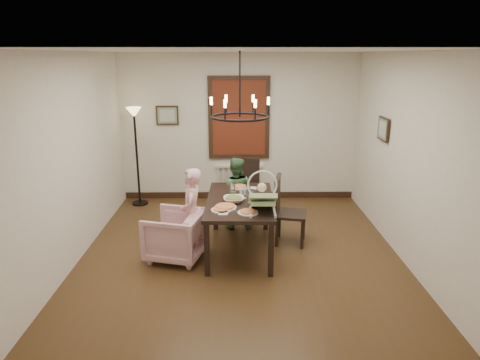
{
  "coord_description": "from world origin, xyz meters",
  "views": [
    {
      "loc": [
        -0.06,
        -5.6,
        2.75
      ],
      "look_at": [
        -0.0,
        0.18,
        1.05
      ],
      "focal_mm": 32.0,
      "sensor_mm": 36.0,
      "label": 1
    }
  ],
  "objects_px": {
    "elderly_woman": "(192,221)",
    "seated_man": "(235,199)",
    "dining_table": "(240,205)",
    "chair_far": "(244,189)",
    "armchair": "(175,235)",
    "drinking_glass": "(251,195)",
    "baby_bouncer": "(262,198)",
    "floor_lamp": "(137,158)",
    "chair_right": "(291,210)"
  },
  "relations": [
    {
      "from": "dining_table",
      "to": "drinking_glass",
      "type": "relative_size",
      "value": 11.27
    },
    {
      "from": "drinking_glass",
      "to": "armchair",
      "type": "bearing_deg",
      "value": -167.16
    },
    {
      "from": "chair_right",
      "to": "seated_man",
      "type": "xyz_separation_m",
      "value": [
        -0.83,
        0.6,
        -0.03
      ]
    },
    {
      "from": "drinking_glass",
      "to": "seated_man",
      "type": "bearing_deg",
      "value": 104.93
    },
    {
      "from": "chair_far",
      "to": "drinking_glass",
      "type": "distance_m",
      "value": 1.32
    },
    {
      "from": "dining_table",
      "to": "floor_lamp",
      "type": "distance_m",
      "value": 2.78
    },
    {
      "from": "elderly_woman",
      "to": "seated_man",
      "type": "xyz_separation_m",
      "value": [
        0.61,
        1.03,
        -0.04
      ]
    },
    {
      "from": "dining_table",
      "to": "chair_far",
      "type": "distance_m",
      "value": 1.28
    },
    {
      "from": "armchair",
      "to": "drinking_glass",
      "type": "height_order",
      "value": "drinking_glass"
    },
    {
      "from": "chair_far",
      "to": "armchair",
      "type": "bearing_deg",
      "value": -108.48
    },
    {
      "from": "chair_far",
      "to": "drinking_glass",
      "type": "xyz_separation_m",
      "value": [
        0.08,
        -1.27,
        0.33
      ]
    },
    {
      "from": "dining_table",
      "to": "chair_far",
      "type": "xyz_separation_m",
      "value": [
        0.08,
        1.26,
        -0.17
      ]
    },
    {
      "from": "seated_man",
      "to": "drinking_glass",
      "type": "xyz_separation_m",
      "value": [
        0.23,
        -0.85,
        0.36
      ]
    },
    {
      "from": "chair_right",
      "to": "elderly_woman",
      "type": "xyz_separation_m",
      "value": [
        -1.44,
        -0.44,
        0.01
      ]
    },
    {
      "from": "chair_right",
      "to": "armchair",
      "type": "bearing_deg",
      "value": 118.4
    },
    {
      "from": "elderly_woman",
      "to": "seated_man",
      "type": "distance_m",
      "value": 1.2
    },
    {
      "from": "dining_table",
      "to": "elderly_woman",
      "type": "relative_size",
      "value": 1.59
    },
    {
      "from": "armchair",
      "to": "drinking_glass",
      "type": "xyz_separation_m",
      "value": [
        1.06,
        0.24,
        0.51
      ]
    },
    {
      "from": "chair_far",
      "to": "baby_bouncer",
      "type": "relative_size",
      "value": 1.85
    },
    {
      "from": "elderly_woman",
      "to": "seated_man",
      "type": "relative_size",
      "value": 1.08
    },
    {
      "from": "baby_bouncer",
      "to": "dining_table",
      "type": "bearing_deg",
      "value": 122.24
    },
    {
      "from": "chair_right",
      "to": "seated_man",
      "type": "distance_m",
      "value": 1.02
    },
    {
      "from": "armchair",
      "to": "floor_lamp",
      "type": "xyz_separation_m",
      "value": [
        -0.99,
        2.27,
        0.56
      ]
    },
    {
      "from": "elderly_woman",
      "to": "floor_lamp",
      "type": "distance_m",
      "value": 2.55
    },
    {
      "from": "seated_man",
      "to": "baby_bouncer",
      "type": "bearing_deg",
      "value": 108.38
    },
    {
      "from": "baby_bouncer",
      "to": "chair_right",
      "type": "bearing_deg",
      "value": 57.08
    },
    {
      "from": "floor_lamp",
      "to": "dining_table",
      "type": "bearing_deg",
      "value": -46.84
    },
    {
      "from": "seated_man",
      "to": "floor_lamp",
      "type": "xyz_separation_m",
      "value": [
        -1.83,
        1.18,
        0.41
      ]
    },
    {
      "from": "dining_table",
      "to": "floor_lamp",
      "type": "xyz_separation_m",
      "value": [
        -1.89,
        2.02,
        0.21
      ]
    },
    {
      "from": "chair_far",
      "to": "chair_right",
      "type": "relative_size",
      "value": 1.01
    },
    {
      "from": "armchair",
      "to": "seated_man",
      "type": "height_order",
      "value": "seated_man"
    },
    {
      "from": "floor_lamp",
      "to": "elderly_woman",
      "type": "bearing_deg",
      "value": -61.07
    },
    {
      "from": "dining_table",
      "to": "chair_right",
      "type": "xyz_separation_m",
      "value": [
        0.77,
        0.24,
        -0.17
      ]
    },
    {
      "from": "chair_far",
      "to": "elderly_woman",
      "type": "relative_size",
      "value": 0.99
    },
    {
      "from": "elderly_woman",
      "to": "drinking_glass",
      "type": "bearing_deg",
      "value": 101.99
    },
    {
      "from": "armchair",
      "to": "seated_man",
      "type": "xyz_separation_m",
      "value": [
        0.84,
        1.09,
        0.15
      ]
    },
    {
      "from": "elderly_woman",
      "to": "drinking_glass",
      "type": "distance_m",
      "value": 0.91
    },
    {
      "from": "armchair",
      "to": "floor_lamp",
      "type": "height_order",
      "value": "floor_lamp"
    },
    {
      "from": "armchair",
      "to": "floor_lamp",
      "type": "distance_m",
      "value": 2.54
    },
    {
      "from": "armchair",
      "to": "dining_table",
      "type": "bearing_deg",
      "value": 119.95
    },
    {
      "from": "baby_bouncer",
      "to": "drinking_glass",
      "type": "height_order",
      "value": "baby_bouncer"
    },
    {
      "from": "chair_right",
      "to": "armchair",
      "type": "distance_m",
      "value": 1.75
    },
    {
      "from": "chair_far",
      "to": "baby_bouncer",
      "type": "bearing_deg",
      "value": -68.69
    },
    {
      "from": "armchair",
      "to": "drinking_glass",
      "type": "relative_size",
      "value": 5.03
    },
    {
      "from": "elderly_woman",
      "to": "drinking_glass",
      "type": "height_order",
      "value": "elderly_woman"
    },
    {
      "from": "chair_right",
      "to": "dining_table",
      "type": "bearing_deg",
      "value": 119.56
    },
    {
      "from": "chair_right",
      "to": "drinking_glass",
      "type": "bearing_deg",
      "value": 124.54
    },
    {
      "from": "armchair",
      "to": "elderly_woman",
      "type": "relative_size",
      "value": 0.71
    },
    {
      "from": "chair_right",
      "to": "armchair",
      "type": "relative_size",
      "value": 1.39
    },
    {
      "from": "seated_man",
      "to": "chair_far",
      "type": "bearing_deg",
      "value": -105.35
    }
  ]
}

